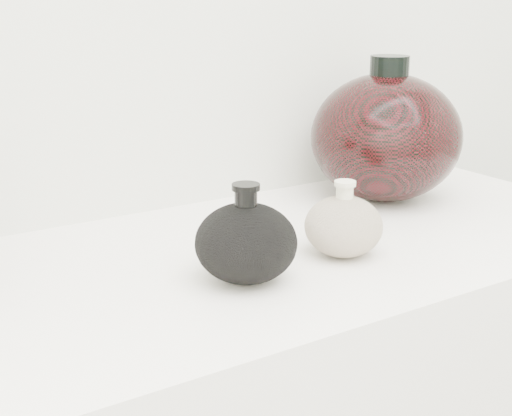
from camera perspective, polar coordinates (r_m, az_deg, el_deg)
black_gourd_vase at (r=0.86m, az=-0.80°, el=-2.75°), size 0.13×0.13×0.12m
cream_gourd_vase at (r=0.96m, az=7.01°, el=-1.41°), size 0.13×0.13×0.10m
right_round_pot at (r=1.21m, az=10.34°, el=5.65°), size 0.26×0.26×0.24m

